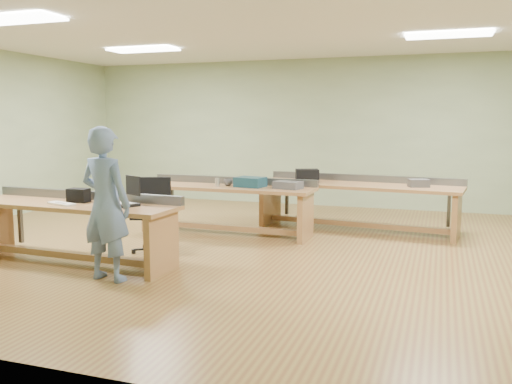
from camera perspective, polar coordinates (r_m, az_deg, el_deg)
floor at (r=7.60m, az=-0.63°, el=-5.76°), size 10.00×10.00×0.00m
ceiling at (r=7.50m, az=-0.66°, el=17.14°), size 10.00×10.00×0.00m
wall_back at (r=11.25m, az=6.25°, el=6.21°), size 10.00×0.04×3.00m
wall_front at (r=3.88m, az=-20.94°, el=3.42°), size 10.00×0.04×3.00m
fluor_panels at (r=7.50m, az=-0.66°, el=16.91°), size 6.20×3.50×0.03m
workbench_front at (r=7.02m, az=-18.74°, el=-2.66°), size 2.79×0.85×0.86m
workbench_mid at (r=8.39m, az=-3.11°, el=-0.67°), size 2.77×0.81×0.86m
workbench_back at (r=8.81m, az=10.65°, el=-0.33°), size 3.29×1.20×0.86m
person at (r=6.10m, az=-15.53°, el=-1.24°), size 0.66×0.48×1.69m
laptop_base at (r=6.55m, az=-13.64°, el=-1.29°), size 0.37×0.35×0.03m
laptop_screen at (r=6.58m, az=-12.83°, el=0.68°), size 0.27×0.15×0.23m
keyboard at (r=6.87m, az=-19.81°, el=-1.17°), size 0.42×0.25×0.02m
trackball_mouse at (r=6.28m, az=-14.87°, el=-1.54°), size 0.17×0.19×0.07m
camera_bag at (r=7.00m, az=-18.18°, el=-0.34°), size 0.26×0.17×0.17m
task_chair at (r=7.36m, az=-10.84°, el=-3.45°), size 0.67×0.67×0.99m
parts_bin_teal at (r=8.20m, az=-0.61°, el=1.06°), size 0.47×0.38×0.15m
parts_bin_grey at (r=7.99m, az=3.38°, el=0.74°), size 0.45×0.34×0.11m
mug at (r=8.36m, az=-2.97°, el=1.02°), size 0.14×0.14×0.10m
drinks_can at (r=8.29m, az=-4.09°, el=1.03°), size 0.09×0.09×0.13m
storage_box_back at (r=8.90m, az=5.41°, el=1.73°), size 0.43×0.37×0.21m
tray_back at (r=8.55m, az=16.75°, el=0.90°), size 0.35×0.30×0.12m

